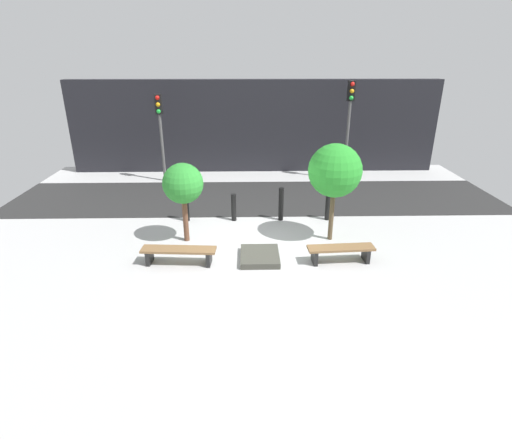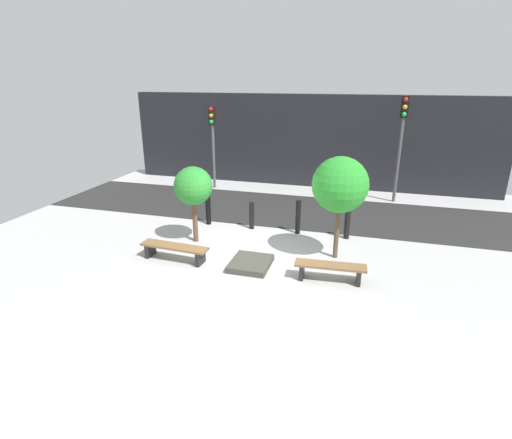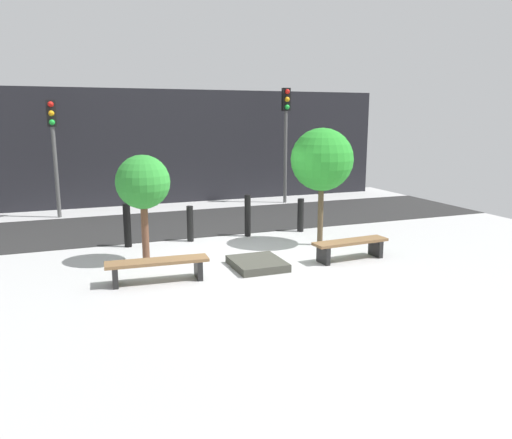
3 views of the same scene
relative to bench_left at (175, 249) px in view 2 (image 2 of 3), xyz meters
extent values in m
plane|color=#B1B1B1|center=(2.08, 0.59, -0.31)|extent=(18.00, 18.00, 0.00)
cube|color=#272727|center=(2.08, 5.04, -0.31)|extent=(18.00, 3.87, 0.01)
cube|color=black|center=(2.08, 8.88, 1.68)|extent=(16.20, 0.50, 3.99)
cube|color=black|center=(-0.77, 0.05, -0.13)|extent=(0.13, 0.42, 0.37)
cube|color=black|center=(0.77, -0.05, -0.13)|extent=(0.13, 0.42, 0.37)
cube|color=brown|center=(0.00, 0.00, 0.08)|extent=(1.92, 0.54, 0.06)
cube|color=black|center=(3.48, -0.04, -0.13)|extent=(0.13, 0.41, 0.37)
cube|color=black|center=(4.83, 0.04, -0.13)|extent=(0.13, 0.41, 0.37)
cube|color=brown|center=(4.15, 0.00, 0.09)|extent=(1.74, 0.51, 0.06)
cube|color=#3F3F37|center=(2.08, 0.20, -0.24)|extent=(1.01, 1.15, 0.16)
cylinder|color=brown|center=(0.00, 1.38, 0.39)|extent=(0.15, 0.15, 1.41)
sphere|color=#2C882F|center=(0.00, 1.38, 1.41)|extent=(1.12, 1.12, 1.12)
cylinder|color=brown|center=(4.15, 1.38, 0.51)|extent=(0.13, 0.13, 1.65)
sphere|color=green|center=(4.15, 1.38, 1.74)|extent=(1.47, 1.47, 1.47)
cylinder|color=black|center=(-0.20, 2.85, 0.21)|extent=(0.17, 0.17, 1.04)
cylinder|color=black|center=(1.32, 2.85, 0.13)|extent=(0.16, 0.16, 0.89)
cylinder|color=black|center=(2.84, 2.85, 0.23)|extent=(0.16, 0.16, 1.09)
cylinder|color=black|center=(4.35, 2.85, 0.13)|extent=(0.17, 0.17, 0.89)
cylinder|color=#555555|center=(-1.73, 7.28, 1.45)|extent=(0.12, 0.12, 3.53)
cube|color=black|center=(-1.73, 7.28, 2.83)|extent=(0.28, 0.16, 0.78)
sphere|color=red|center=(-1.73, 7.17, 3.09)|extent=(0.17, 0.17, 0.17)
sphere|color=orange|center=(-1.73, 7.17, 2.83)|extent=(0.17, 0.17, 0.17)
sphere|color=green|center=(-1.73, 7.17, 2.57)|extent=(0.17, 0.17, 0.17)
cylinder|color=#525252|center=(5.89, 7.28, 1.70)|extent=(0.12, 0.12, 4.03)
cube|color=black|center=(5.89, 7.28, 3.32)|extent=(0.28, 0.16, 0.78)
sphere|color=red|center=(5.89, 7.17, 3.58)|extent=(0.17, 0.17, 0.17)
sphere|color=orange|center=(5.89, 7.17, 3.32)|extent=(0.17, 0.17, 0.17)
sphere|color=green|center=(5.89, 7.17, 3.06)|extent=(0.17, 0.17, 0.17)
camera|label=1|loc=(1.78, -9.10, 4.70)|focal=28.00mm
camera|label=2|loc=(4.82, -8.83, 4.40)|focal=28.00mm
camera|label=3|loc=(-1.48, -8.99, 2.72)|focal=35.00mm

